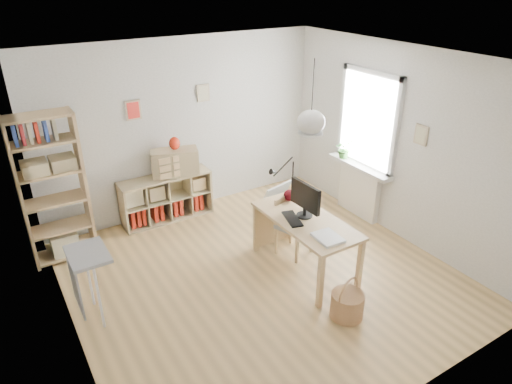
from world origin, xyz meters
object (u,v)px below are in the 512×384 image
desk (305,225)px  drawer_chest (175,162)px  chair (291,222)px  cube_shelf (165,201)px  tall_bookshelf (51,184)px  monitor (305,198)px  storage_chest (290,212)px

desk → drawer_chest: bearing=110.5°
chair → drawer_chest: size_ratio=1.19×
cube_shelf → tall_bookshelf: 1.77m
cube_shelf → chair: chair is taller
monitor → tall_bookshelf: bearing=141.9°
desk → cube_shelf: 2.48m
storage_chest → monitor: monitor is taller
desk → tall_bookshelf: bearing=143.0°
cube_shelf → monitor: size_ratio=2.71×
tall_bookshelf → monitor: tall_bookshelf is taller
tall_bookshelf → drawer_chest: size_ratio=2.88×
tall_bookshelf → drawer_chest: bearing=7.7°
cube_shelf → drawer_chest: size_ratio=2.01×
cube_shelf → drawer_chest: bearing=-11.4°
desk → monitor: size_ratio=2.91×
tall_bookshelf → storage_chest: tall_bookshelf is taller
monitor → cube_shelf: bearing=113.6°
desk → drawer_chest: (-0.82, 2.19, 0.26)m
storage_chest → desk: bearing=-130.1°
desk → tall_bookshelf: (-2.59, 1.95, 0.43)m
drawer_chest → desk: bearing=-52.2°
desk → drawer_chest: 2.35m
monitor → storage_chest: bearing=60.6°
chair → tall_bookshelf: bearing=132.4°
chair → desk: bearing=-120.6°
desk → monitor: monitor is taller
tall_bookshelf → chair: 3.15m
monitor → drawer_chest: size_ratio=0.74×
chair → storage_chest: (0.44, 0.64, -0.28)m
tall_bookshelf → desk: bearing=-37.0°
desk → chair: (0.10, 0.42, -0.18)m
storage_chest → drawer_chest: bearing=127.1°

